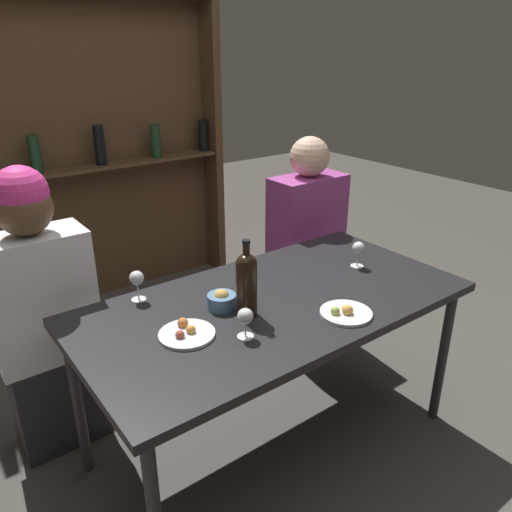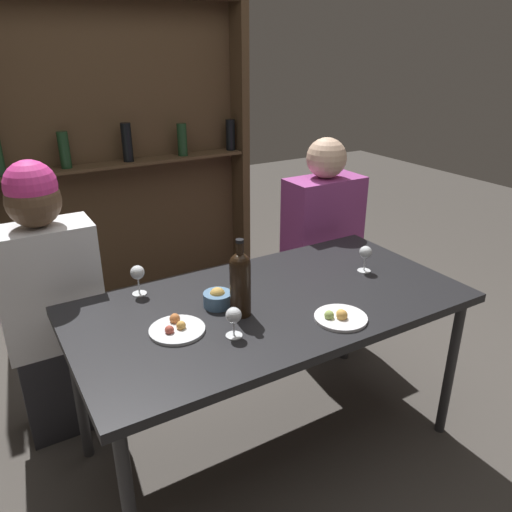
{
  "view_description": "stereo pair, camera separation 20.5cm",
  "coord_description": "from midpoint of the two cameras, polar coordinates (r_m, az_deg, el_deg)",
  "views": [
    {
      "loc": [
        -1.13,
        -1.38,
        1.68
      ],
      "look_at": [
        0.0,
        0.12,
        0.88
      ],
      "focal_mm": 35.0,
      "sensor_mm": 36.0,
      "label": 1
    },
    {
      "loc": [
        -0.96,
        -1.5,
        1.68
      ],
      "look_at": [
        0.0,
        0.12,
        0.88
      ],
      "focal_mm": 35.0,
      "sensor_mm": 36.0,
      "label": 2
    }
  ],
  "objects": [
    {
      "name": "wine_rack_wall",
      "position": [
        3.51,
        -19.6,
        12.54
      ],
      "size": [
        1.79,
        0.21,
        2.23
      ],
      "color": "#4C3823",
      "rests_on": "ground_plane"
    },
    {
      "name": "wine_glass_1",
      "position": [
        1.74,
        -4.62,
        -7.14
      ],
      "size": [
        0.06,
        0.06,
        0.11
      ],
      "color": "silver",
      "rests_on": "dining_table"
    },
    {
      "name": "wine_glass_0",
      "position": [
        2.31,
        9.17,
        0.71
      ],
      "size": [
        0.06,
        0.06,
        0.12
      ],
      "color": "silver",
      "rests_on": "dining_table"
    },
    {
      "name": "seated_person_left",
      "position": [
        2.32,
        -25.41,
        -6.6
      ],
      "size": [
        0.41,
        0.22,
        1.28
      ],
      "color": "#26262B",
      "rests_on": "ground_plane"
    },
    {
      "name": "wine_glass_2",
      "position": [
        2.06,
        -16.27,
        -2.67
      ],
      "size": [
        0.06,
        0.06,
        0.13
      ],
      "color": "silver",
      "rests_on": "dining_table"
    },
    {
      "name": "food_plate_0",
      "position": [
        1.82,
        -11.22,
        -8.7
      ],
      "size": [
        0.2,
        0.2,
        0.04
      ],
      "color": "silver",
      "rests_on": "dining_table"
    },
    {
      "name": "wine_bottle",
      "position": [
        1.85,
        -4.25,
        -3.05
      ],
      "size": [
        0.08,
        0.08,
        0.31
      ],
      "color": "black",
      "rests_on": "dining_table"
    },
    {
      "name": "seated_person_right",
      "position": [
        2.92,
        3.72,
        0.74
      ],
      "size": [
        0.43,
        0.22,
        1.23
      ],
      "color": "#26262B",
      "rests_on": "ground_plane"
    },
    {
      "name": "snack_bowl",
      "position": [
        1.96,
        -6.94,
        -5.11
      ],
      "size": [
        0.11,
        0.11,
        0.08
      ],
      "color": "#4C7299",
      "rests_on": "dining_table"
    },
    {
      "name": "ground_plane",
      "position": [
        2.45,
        -0.71,
        -20.38
      ],
      "size": [
        10.0,
        10.0,
        0.0
      ],
      "primitive_type": "plane",
      "color": "#47423D"
    },
    {
      "name": "dining_table",
      "position": [
        2.05,
        -0.81,
        -6.46
      ],
      "size": [
        1.59,
        0.82,
        0.73
      ],
      "color": "black",
      "rests_on": "ground_plane"
    },
    {
      "name": "food_plate_1",
      "position": [
        1.92,
        7.18,
        -6.49
      ],
      "size": [
        0.2,
        0.2,
        0.05
      ],
      "color": "white",
      "rests_on": "dining_table"
    }
  ]
}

